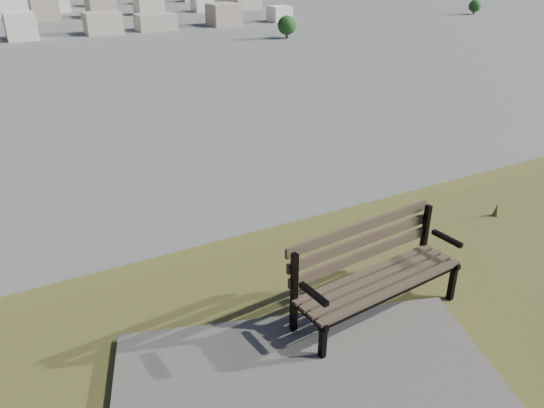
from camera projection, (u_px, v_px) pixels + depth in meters
park_bench at (373, 268)px, 4.70m from camera, size 1.69×0.68×0.86m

